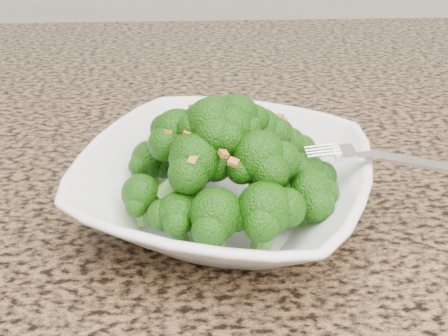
{
  "coord_description": "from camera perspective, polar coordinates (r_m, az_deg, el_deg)",
  "views": [
    {
      "loc": [
        -0.07,
        -0.21,
        1.2
      ],
      "look_at": [
        -0.05,
        0.21,
        0.95
      ],
      "focal_mm": 45.0,
      "sensor_mm": 36.0,
      "label": 1
    }
  ],
  "objects": [
    {
      "name": "granite_counter",
      "position": [
        0.6,
        4.69,
        -0.61
      ],
      "size": [
        1.64,
        1.04,
        0.03
      ],
      "primitive_type": "cube",
      "color": "brown",
      "rests_on": "cabinet"
    },
    {
      "name": "bowl",
      "position": [
        0.5,
        -0.0,
        -1.91
      ],
      "size": [
        0.32,
        0.32,
        0.06
      ],
      "primitive_type": "imported",
      "rotation": [
        0.0,
        0.0,
        -0.35
      ],
      "color": "white",
      "rests_on": "granite_counter"
    },
    {
      "name": "broccoli_pile",
      "position": [
        0.46,
        -0.0,
        5.28
      ],
      "size": [
        0.22,
        0.22,
        0.08
      ],
      "primitive_type": null,
      "color": "#195309",
      "rests_on": "bowl"
    },
    {
      "name": "garlic_topping",
      "position": [
        0.45,
        0.0,
        10.07
      ],
      "size": [
        0.13,
        0.13,
        0.01
      ],
      "primitive_type": null,
      "color": "#B36C2B",
      "rests_on": "broccoli_pile"
    },
    {
      "name": "fork",
      "position": [
        0.49,
        14.73,
        1.21
      ],
      "size": [
        0.18,
        0.03,
        0.01
      ],
      "primitive_type": null,
      "rotation": [
        0.0,
        0.0,
        -0.01
      ],
      "color": "silver",
      "rests_on": "bowl"
    }
  ]
}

